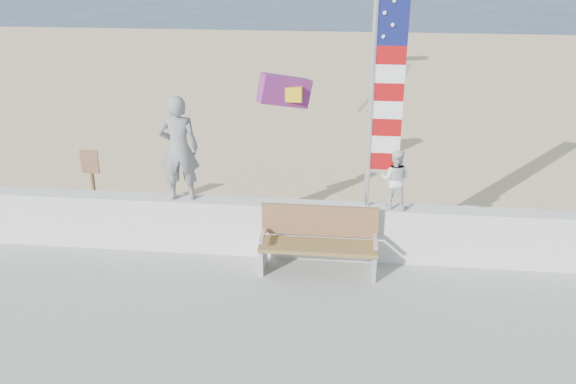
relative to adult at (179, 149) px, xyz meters
name	(u,v)px	position (x,y,z in m)	size (l,w,h in m)	color
ground	(259,334)	(1.53, -2.00, -1.92)	(220.00, 220.00, 0.00)	#2B3E56
sand	(309,135)	(1.53, 7.00, -1.88)	(90.00, 40.00, 0.08)	beige
seawall	(277,228)	(1.53, 0.00, -1.29)	(30.00, 0.35, 0.90)	silver
adult	(179,149)	(0.00, 0.00, 0.00)	(0.61, 0.40, 1.69)	gray
child	(395,179)	(3.36, 0.00, -0.37)	(0.46, 0.36, 0.94)	silver
bench	(319,240)	(2.24, -0.45, -1.23)	(1.80, 0.57, 1.00)	olive
flag	(381,85)	(3.06, 0.00, 1.07)	(0.50, 0.08, 3.50)	silver
parafoil_kite	(286,91)	(1.35, 2.94, 0.26)	(1.11, 0.81, 0.77)	red
sign	(93,182)	(-1.88, 0.86, -0.98)	(0.32, 0.07, 1.46)	brown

